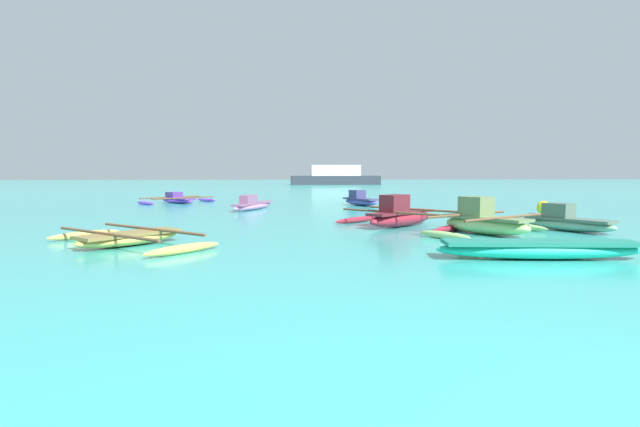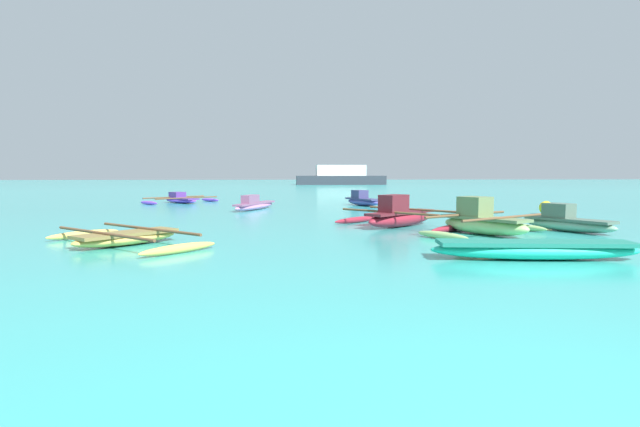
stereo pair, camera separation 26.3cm
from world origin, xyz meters
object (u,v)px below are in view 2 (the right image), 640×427
moored_boat_0 (567,222)px  moored_boat_6 (180,199)px  moored_boat_3 (483,222)px  moored_boat_7 (254,204)px  moored_boat_1 (400,216)px  moored_boat_4 (363,200)px  mooring_buoy_0 (546,208)px  moored_boat_2 (127,238)px  moored_boat_5 (535,249)px  distant_ferry (341,177)px

moored_boat_0 → moored_boat_6: moored_boat_0 is taller
moored_boat_3 → moored_boat_7: size_ratio=1.07×
moored_boat_0 → moored_boat_1: moored_boat_1 is taller
moored_boat_4 → mooring_buoy_0: size_ratio=4.97×
moored_boat_1 → moored_boat_2: moored_boat_1 is taller
moored_boat_5 → moored_boat_7: bearing=121.3°
moored_boat_0 → moored_boat_2: size_ratio=0.61×
moored_boat_6 → distant_ferry: bearing=118.0°
moored_boat_5 → moored_boat_1: bearing=108.5°
mooring_buoy_0 → distant_ferry: distant_ferry is taller
moored_boat_6 → moored_boat_7: moored_boat_7 is taller
moored_boat_5 → moored_boat_0: bearing=60.1°
mooring_buoy_0 → moored_boat_2: bearing=-152.8°
mooring_buoy_0 → moored_boat_7: bearing=163.7°
moored_boat_3 → mooring_buoy_0: moored_boat_3 is taller
moored_boat_4 → moored_boat_6: bearing=-131.0°
moored_boat_0 → distant_ferry: bearing=150.7°
moored_boat_3 → distant_ferry: 57.39m
moored_boat_0 → mooring_buoy_0: (2.55, 5.77, -0.01)m
moored_boat_1 → moored_boat_0: bearing=-60.3°
moored_boat_0 → moored_boat_1: 4.89m
moored_boat_4 → moored_boat_3: bearing=-18.3°
moored_boat_5 → moored_boat_7: (-6.23, 13.81, 0.04)m
moored_boat_0 → moored_boat_6: 20.48m
moored_boat_3 → mooring_buoy_0: 8.22m
moored_boat_1 → moored_boat_7: (-4.99, 7.70, -0.09)m
moored_boat_0 → mooring_buoy_0: bearing=127.2°
moored_boat_1 → mooring_buoy_0: moored_boat_1 is taller
moored_boat_1 → moored_boat_5: size_ratio=1.05×
moored_boat_0 → moored_boat_5: 5.62m
moored_boat_1 → moored_boat_4: moored_boat_1 is taller
moored_boat_7 → moored_boat_5: bearing=-133.1°
moored_boat_4 → moored_boat_6: moored_boat_4 is taller
moored_boat_2 → moored_boat_5: (8.72, -2.73, 0.03)m
mooring_buoy_0 → distant_ferry: bearing=92.5°
moored_boat_2 → mooring_buoy_0: 16.47m
moored_boat_4 → moored_boat_6: (-9.96, 2.99, -0.07)m
moored_boat_7 → moored_boat_2: bearing=-170.0°
moored_boat_4 → mooring_buoy_0: bearing=22.9°
moored_boat_0 → moored_boat_4: bearing=170.0°
moored_boat_1 → distant_ferry: 55.41m
moored_boat_2 → moored_boat_7: (2.48, 11.08, 0.08)m
moored_boat_5 → distant_ferry: bearing=93.5°
moored_boat_5 → moored_boat_6: size_ratio=1.00×
moored_boat_1 → moored_boat_4: (0.54, 10.30, -0.06)m
moored_boat_0 → moored_boat_4: moored_boat_0 is taller
moored_boat_0 → mooring_buoy_0: moored_boat_0 is taller
moored_boat_1 → moored_boat_7: size_ratio=1.17×
moored_boat_5 → mooring_buoy_0: (5.93, 10.26, 0.07)m
moored_boat_1 → mooring_buoy_0: bearing=-10.9°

